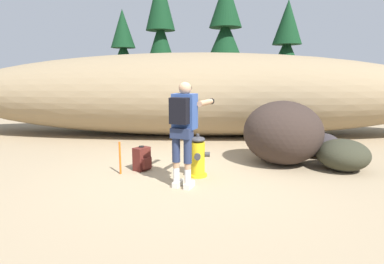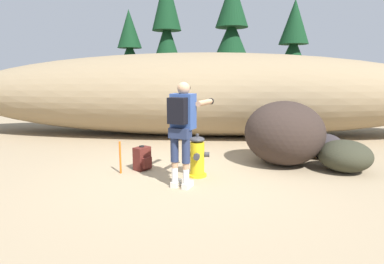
# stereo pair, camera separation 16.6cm
# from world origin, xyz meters

# --- Properties ---
(ground_plane) EXTENTS (56.00, 56.00, 0.04)m
(ground_plane) POSITION_xyz_m (0.00, 0.00, -0.02)
(ground_plane) COLOR #998466
(dirt_embankment) EXTENTS (15.04, 3.20, 2.43)m
(dirt_embankment) POSITION_xyz_m (0.00, 4.26, 1.21)
(dirt_embankment) COLOR #897556
(dirt_embankment) RESTS_ON ground_plane
(fire_hydrant) EXTENTS (0.43, 0.39, 0.77)m
(fire_hydrant) POSITION_xyz_m (0.15, 0.15, 0.35)
(fire_hydrant) COLOR gold
(fire_hydrant) RESTS_ON ground_plane
(utility_worker) EXTENTS (0.71, 1.04, 1.69)m
(utility_worker) POSITION_xyz_m (-0.05, -0.40, 1.07)
(utility_worker) COLOR beige
(utility_worker) RESTS_ON ground_plane
(spare_backpack) EXTENTS (0.36, 0.36, 0.47)m
(spare_backpack) POSITION_xyz_m (-0.92, 0.48, 0.22)
(spare_backpack) COLOR #511E19
(spare_backpack) RESTS_ON ground_plane
(boulder_large) EXTENTS (2.15, 2.13, 1.29)m
(boulder_large) POSITION_xyz_m (1.84, 1.07, 0.64)
(boulder_large) COLOR #302520
(boulder_large) RESTS_ON ground_plane
(boulder_mid) EXTENTS (1.27, 1.28, 0.59)m
(boulder_mid) POSITION_xyz_m (2.89, 0.66, 0.30)
(boulder_mid) COLOR #303022
(boulder_mid) RESTS_ON ground_plane
(boulder_small) EXTENTS (1.11, 1.10, 0.53)m
(boulder_small) POSITION_xyz_m (2.84, 1.66, 0.27)
(boulder_small) COLOR #2D282A
(boulder_small) RESTS_ON ground_plane
(pine_tree_far_left) EXTENTS (1.87, 1.87, 4.97)m
(pine_tree_far_left) POSITION_xyz_m (-3.90, 11.08, 2.78)
(pine_tree_far_left) COLOR #47331E
(pine_tree_far_left) RESTS_ON ground_plane
(pine_tree_left) EXTENTS (2.25, 2.25, 6.82)m
(pine_tree_left) POSITION_xyz_m (-2.05, 11.32, 3.48)
(pine_tree_left) COLOR #47331E
(pine_tree_left) RESTS_ON ground_plane
(pine_tree_center) EXTENTS (2.54, 2.54, 6.54)m
(pine_tree_center) POSITION_xyz_m (1.19, 11.61, 3.70)
(pine_tree_center) COLOR #47331E
(pine_tree_center) RESTS_ON ground_plane
(pine_tree_right) EXTENTS (2.11, 2.11, 5.23)m
(pine_tree_right) POSITION_xyz_m (4.04, 10.56, 2.84)
(pine_tree_right) COLOR #47331E
(pine_tree_right) RESTS_ON ground_plane
(survey_stake) EXTENTS (0.04, 0.04, 0.60)m
(survey_stake) POSITION_xyz_m (-1.27, 0.21, 0.30)
(survey_stake) COLOR #E55914
(survey_stake) RESTS_ON ground_plane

